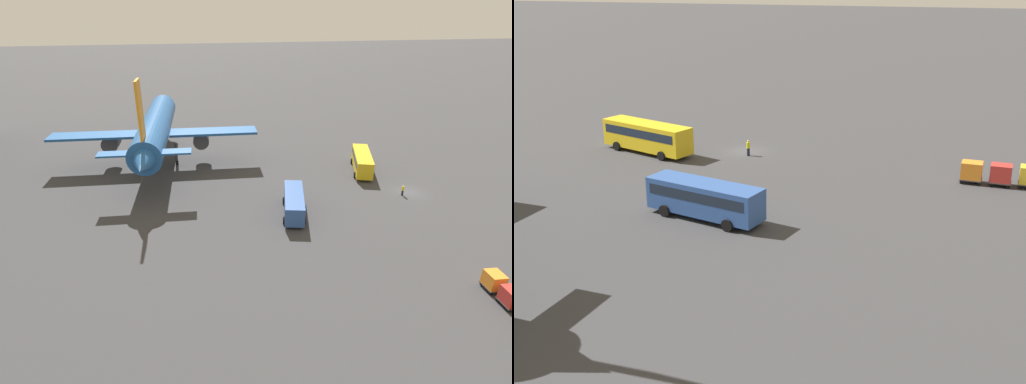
% 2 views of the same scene
% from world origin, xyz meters
% --- Properties ---
extents(ground_plane, '(600.00, 600.00, 0.00)m').
position_xyz_m(ground_plane, '(0.00, 0.00, 0.00)').
color(ground_plane, '#38383A').
extents(airplane, '(43.89, 37.16, 17.97)m').
position_xyz_m(airplane, '(21.29, 39.74, 6.76)').
color(airplane, '#1E5193').
rests_on(airplane, ground).
extents(shuttle_bus_near, '(11.44, 6.24, 3.32)m').
position_xyz_m(shuttle_bus_near, '(10.21, 3.55, 1.99)').
color(shuttle_bus_near, gold).
rests_on(shuttle_bus_near, ground).
extents(shuttle_bus_far, '(10.35, 5.05, 3.05)m').
position_xyz_m(shuttle_bus_far, '(-3.34, 20.23, 1.84)').
color(shuttle_bus_far, '#2D5199').
rests_on(shuttle_bus_far, ground).
extents(worker_person, '(0.38, 0.38, 1.74)m').
position_xyz_m(worker_person, '(-0.83, 1.62, 0.87)').
color(worker_person, '#1E1E2D').
rests_on(worker_person, ground).
extents(cargo_cart_red, '(2.12, 1.83, 2.06)m').
position_xyz_m(cargo_cart_red, '(-26.62, 4.66, 1.19)').
color(cargo_cart_red, '#38383D').
rests_on(cargo_cart_red, ground).
extents(cargo_cart_orange, '(2.12, 1.83, 2.06)m').
position_xyz_m(cargo_cart_orange, '(-24.01, 4.52, 1.19)').
color(cargo_cart_orange, '#38383D').
rests_on(cargo_cart_orange, ground).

